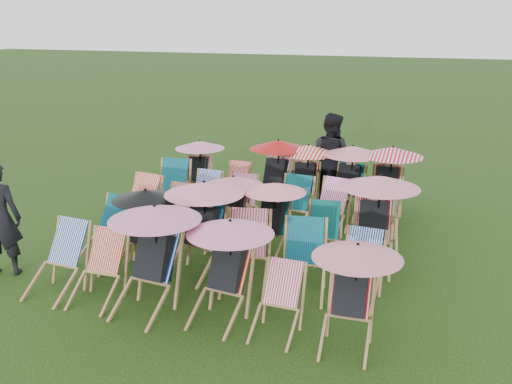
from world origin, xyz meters
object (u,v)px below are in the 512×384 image
(deckchair_0, at_px, (57,260))
(deckchair_5, at_px, (351,294))
(person_rear, at_px, (330,158))
(deckchair_29, at_px, (387,182))

(deckchair_0, distance_m, deckchair_5, 4.07)
(deckchair_5, distance_m, person_rear, 5.48)
(deckchair_5, bearing_deg, deckchair_0, 177.34)
(deckchair_5, bearing_deg, person_rear, 102.02)
(deckchair_0, bearing_deg, person_rear, 67.50)
(deckchair_0, xyz_separation_m, deckchair_29, (3.89, 4.66, 0.24))
(deckchair_5, xyz_separation_m, deckchair_29, (-0.17, 4.64, 0.07))
(deckchair_5, bearing_deg, deckchair_29, 89.14)
(deckchair_29, bearing_deg, person_rear, 151.32)
(deckchair_0, relative_size, deckchair_5, 0.78)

